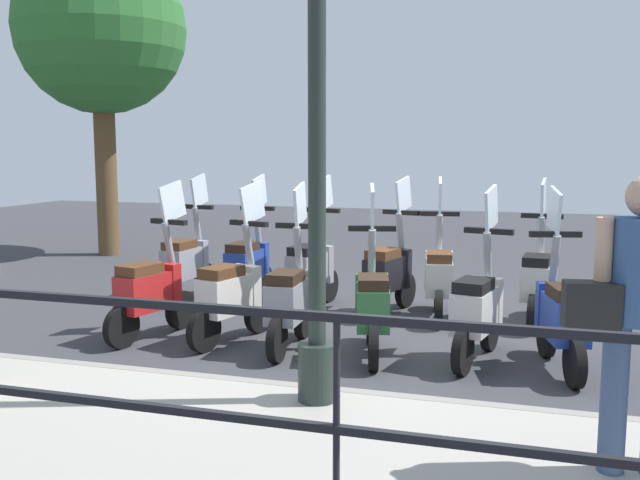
% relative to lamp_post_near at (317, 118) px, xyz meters
% --- Properties ---
extents(ground_plane, '(28.00, 28.00, 0.00)m').
position_rel_lamp_post_near_xyz_m(ground_plane, '(2.40, 0.26, -2.06)').
color(ground_plane, '#38383D').
extents(promenade_walkway, '(2.20, 20.00, 0.15)m').
position_rel_lamp_post_near_xyz_m(promenade_walkway, '(-0.75, 0.26, -1.99)').
color(promenade_walkway, '#A39E93').
rests_on(promenade_walkway, ground_plane).
extents(fence_railing, '(0.04, 16.03, 1.07)m').
position_rel_lamp_post_near_xyz_m(fence_railing, '(-1.80, 0.26, -1.15)').
color(fence_railing, black).
rests_on(fence_railing, promenade_walkway).
extents(lamp_post_near, '(0.26, 0.90, 4.32)m').
position_rel_lamp_post_near_xyz_m(lamp_post_near, '(0.00, 0.00, 0.00)').
color(lamp_post_near, '#232D28').
rests_on(lamp_post_near, promenade_walkway).
extents(pedestrian_with_bag, '(0.36, 0.64, 1.59)m').
position_rel_lamp_post_near_xyz_m(pedestrian_with_bag, '(-0.57, -1.91, -0.98)').
color(pedestrian_with_bag, '#384C70').
rests_on(pedestrian_with_bag, promenade_walkway).
extents(tree_large, '(2.84, 2.84, 5.25)m').
position_rel_lamp_post_near_xyz_m(tree_large, '(6.18, 5.66, 1.73)').
color(tree_large, brown).
rests_on(tree_large, ground_plane).
extents(scooter_near_0, '(1.21, 0.51, 1.54)m').
position_rel_lamp_post_near_xyz_m(scooter_near_0, '(1.62, -1.63, -1.58)').
color(scooter_near_0, black).
rests_on(scooter_near_0, ground_plane).
extents(scooter_near_1, '(1.22, 0.49, 1.54)m').
position_rel_lamp_post_near_xyz_m(scooter_near_1, '(1.69, -0.95, -1.58)').
color(scooter_near_1, black).
rests_on(scooter_near_1, ground_plane).
extents(scooter_near_2, '(1.21, 0.51, 1.54)m').
position_rel_lamp_post_near_xyz_m(scooter_near_2, '(1.59, -0.03, -1.58)').
color(scooter_near_2, black).
rests_on(scooter_near_2, ground_plane).
extents(scooter_near_3, '(1.23, 0.44, 1.54)m').
position_rel_lamp_post_near_xyz_m(scooter_near_3, '(1.58, 0.74, -1.58)').
color(scooter_near_3, black).
rests_on(scooter_near_3, ground_plane).
extents(scooter_near_4, '(1.20, 0.53, 1.54)m').
position_rel_lamp_post_near_xyz_m(scooter_near_4, '(1.67, 1.36, -1.58)').
color(scooter_near_4, black).
rests_on(scooter_near_4, ground_plane).
extents(scooter_near_5, '(1.21, 0.51, 1.54)m').
position_rel_lamp_post_near_xyz_m(scooter_near_5, '(1.57, 2.17, -1.58)').
color(scooter_near_5, black).
rests_on(scooter_near_5, ground_plane).
extents(scooter_far_0, '(1.23, 0.44, 1.54)m').
position_rel_lamp_post_near_xyz_m(scooter_far_0, '(3.23, -1.45, -1.58)').
color(scooter_far_0, black).
rests_on(scooter_far_0, ground_plane).
extents(scooter_far_1, '(1.23, 0.45, 1.54)m').
position_rel_lamp_post_near_xyz_m(scooter_far_1, '(3.18, -0.42, -1.58)').
color(scooter_far_1, black).
rests_on(scooter_far_1, ground_plane).
extents(scooter_far_2, '(1.20, 0.53, 1.54)m').
position_rel_lamp_post_near_xyz_m(scooter_far_2, '(3.22, 0.14, -1.58)').
color(scooter_far_2, black).
rests_on(scooter_far_2, ground_plane).
extents(scooter_far_3, '(1.22, 0.48, 1.54)m').
position_rel_lamp_post_near_xyz_m(scooter_far_3, '(3.23, 1.05, -1.58)').
color(scooter_far_3, black).
rests_on(scooter_far_3, ground_plane).
extents(scooter_far_4, '(1.23, 0.44, 1.54)m').
position_rel_lamp_post_near_xyz_m(scooter_far_4, '(3.26, 1.85, -1.58)').
color(scooter_far_4, black).
rests_on(scooter_far_4, ground_plane).
extents(scooter_far_5, '(1.23, 0.44, 1.54)m').
position_rel_lamp_post_near_xyz_m(scooter_far_5, '(3.21, 2.64, -1.58)').
color(scooter_far_5, black).
rests_on(scooter_far_5, ground_plane).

